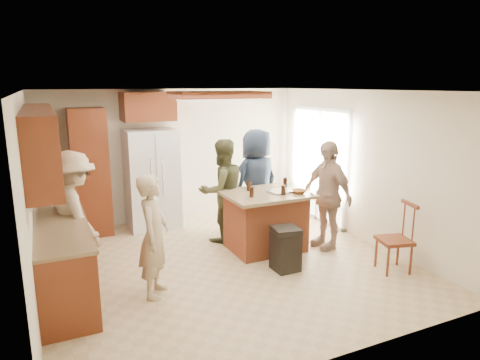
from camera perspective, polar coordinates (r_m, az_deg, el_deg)
name	(u,v)px	position (r m, az deg, el deg)	size (l,w,h in m)	color
room_shell	(379,164)	(9.88, 18.07, 2.01)	(8.00, 5.20, 5.00)	tan
person_front_left	(154,236)	(5.37, -11.40, -7.34)	(0.56, 0.41, 1.54)	tan
person_behind_left	(222,191)	(7.09, -2.39, -1.43)	(0.84, 0.52, 1.72)	#3E4025
person_behind_right	(257,182)	(7.43, 2.23, -0.27)	(0.90, 0.59, 1.85)	#1B2537
person_side_right	(327,195)	(6.93, 11.53, -1.96)	(1.02, 0.52, 1.74)	tan
person_counter	(75,214)	(6.21, -21.17, -4.31)	(1.12, 0.52, 1.73)	tan
left_cabinetry	(54,213)	(6.05, -23.51, -4.06)	(0.64, 3.00, 2.30)	maroon
back_wall_units	(105,155)	(7.78, -17.56, 3.15)	(1.80, 0.60, 2.45)	maroon
refrigerator	(152,179)	(7.93, -11.65, 0.12)	(0.90, 0.76, 1.80)	white
kitchen_island	(265,220)	(6.82, 3.42, -5.40)	(1.28, 1.03, 0.93)	#AA4E2B
island_items	(282,190)	(6.72, 5.59, -1.32)	(0.94, 0.64, 0.15)	silver
trash_bin	(285,249)	(6.14, 6.09, -9.07)	(0.41, 0.41, 0.63)	black
spindle_chair	(396,240)	(6.42, 20.06, -7.55)	(0.52, 0.52, 0.99)	maroon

